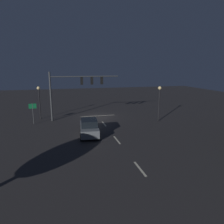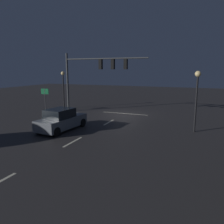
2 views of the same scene
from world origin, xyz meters
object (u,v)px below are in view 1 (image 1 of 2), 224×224
at_px(street_lamp_left_kerb, 159,97).
at_px(route_sign, 33,109).
at_px(traffic_signal_assembly, 77,85).
at_px(street_lamp_right_kerb, 39,96).
at_px(car_approaching, 89,128).

bearing_deg(street_lamp_left_kerb, route_sign, -8.72).
height_order(traffic_signal_assembly, street_lamp_right_kerb, traffic_signal_assembly).
distance_m(street_lamp_left_kerb, street_lamp_right_kerb, 15.93).
distance_m(traffic_signal_assembly, route_sign, 6.29).
xyz_separation_m(car_approaching, street_lamp_left_kerb, (-9.60, -3.41, 2.44)).
distance_m(traffic_signal_assembly, car_approaching, 8.03).
xyz_separation_m(street_lamp_right_kerb, route_sign, (0.60, 2.67, -1.25)).
relative_size(street_lamp_left_kerb, street_lamp_right_kerb, 1.03).
xyz_separation_m(traffic_signal_assembly, car_approaching, (-0.55, 7.05, -3.80)).
distance_m(car_approaching, street_lamp_left_kerb, 10.48).
height_order(street_lamp_left_kerb, street_lamp_right_kerb, street_lamp_left_kerb).
distance_m(street_lamp_right_kerb, route_sign, 3.01).
xyz_separation_m(traffic_signal_assembly, street_lamp_left_kerb, (-10.15, 3.64, -1.36)).
bearing_deg(traffic_signal_assembly, route_sign, 12.54).
bearing_deg(traffic_signal_assembly, street_lamp_left_kerb, 160.27).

